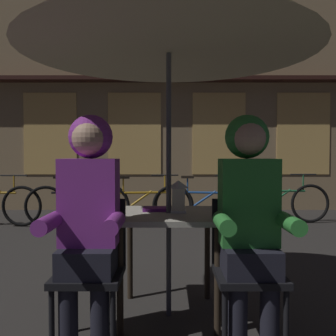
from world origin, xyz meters
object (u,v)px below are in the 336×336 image
Objects in this scene: lantern at (178,196)px; chair_left at (90,263)px; person_left_hooded at (88,206)px; person_right_hooded at (248,206)px; chair_right at (246,262)px; bicycle_fifth at (279,203)px; patio_umbrella at (168,26)px; bicycle_fourth at (204,205)px; book at (156,209)px; bicycle_third at (140,205)px; bicycle_second at (77,204)px; cafe_table at (168,227)px.

lantern is 0.27× the size of chair_left.
person_left_hooded is 1.00× the size of person_right_hooded.
chair_right reaches higher than bicycle_fifth.
patio_umbrella is 1.38× the size of bicycle_fourth.
person_left_hooded reaches higher than lantern.
person_right_hooded reaches higher than bicycle_fourth.
bicycle_fifth is at bearing 60.49° from book.
chair_left is 1.00× the size of chair_right.
bicycle_fifth is at bearing 70.64° from person_right_hooded.
lantern is 0.77m from chair_left.
book is (-0.16, 0.08, -0.11)m from lantern.
bicycle_third is (0.04, 3.69, -0.14)m from chair_left.
bicycle_third reaches higher than book.
chair_right is 3.81m from bicycle_third.
lantern is 0.60m from person_right_hooded.
lantern is at bearing 38.81° from person_left_hooded.
chair_right is at bearing 3.39° from person_left_hooded.
patio_umbrella is 1.39× the size of bicycle_second.
bicycle_third is 1.04m from bicycle_fourth.
bicycle_fourth is (1.07, 3.71, -0.14)m from chair_left.
lantern reaches higher than bicycle_second.
chair_left is 3.86m from bicycle_fourth.
lantern is 0.14× the size of bicycle_third.
patio_umbrella is 11.55× the size of book.
bicycle_fourth is (0.11, 3.71, -0.14)m from chair_right.
bicycle_fifth is at bearing 62.26° from cafe_table.
lantern is (0.07, 0.02, -1.20)m from patio_umbrella.
bicycle_second is 3.39m from bicycle_fifth.
lantern is at bearing 136.90° from chair_right.
bicycle_second is at bearing 113.60° from patio_umbrella.
chair_right is (0.41, -0.38, -0.37)m from lantern.
cafe_table is 0.18m from book.
bicycle_third is at bearing 98.82° from lantern.
cafe_table is at bearing 41.57° from person_left_hooded.
person_right_hooded is at bearing -41.57° from patio_umbrella.
bicycle_fourth is at bearing 74.11° from person_left_hooded.
person_right_hooded is at bearing -90.00° from chair_right.
person_left_hooded is (-0.48, -0.43, 0.21)m from cafe_table.
chair_left is 0.52× the size of bicycle_fifth.
cafe_table is at bearing -82.38° from bicycle_third.
chair_left is 1.03m from person_right_hooded.
person_left_hooded is at bearing -141.19° from lantern.
patio_umbrella reaches higher than chair_right.
chair_right is at bearing 90.00° from person_right_hooded.
bicycle_second is (-1.48, 3.40, -1.71)m from patio_umbrella.
bicycle_third is (-0.44, 3.32, -1.71)m from patio_umbrella.
chair_right is 0.53× the size of bicycle_second.
bicycle_fourth is at bearing 78.14° from book.
bicycle_third is (-0.51, 3.31, -0.51)m from lantern.
person_right_hooded is at bearing -42.71° from book.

